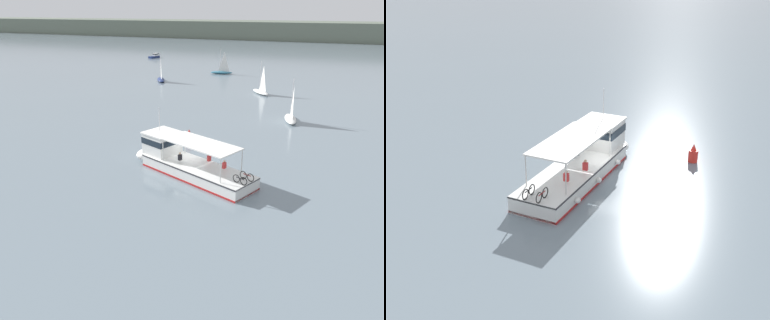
# 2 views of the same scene
# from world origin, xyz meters

# --- Properties ---
(ground_plane) EXTENTS (400.00, 400.00, 0.00)m
(ground_plane) POSITION_xyz_m (0.00, 0.00, 0.00)
(ground_plane) COLOR slate
(distant_shoreline) EXTENTS (400.00, 28.00, 7.76)m
(distant_shoreline) POSITION_xyz_m (0.00, 156.08, 3.88)
(distant_shoreline) COLOR #606B5B
(distant_shoreline) RESTS_ON ground
(ferry_main) EXTENTS (12.96, 7.47, 5.32)m
(ferry_main) POSITION_xyz_m (0.03, -1.27, 1.02)
(ferry_main) COLOR white
(ferry_main) RESTS_ON ground
(sailboat_off_stern) EXTENTS (4.17, 4.57, 5.40)m
(sailboat_off_stern) POSITION_xyz_m (-1.10, 33.89, 0.54)
(sailboat_off_stern) COLOR white
(sailboat_off_stern) RESTS_ON ground
(sailboat_near_starboard) EXTENTS (3.68, 4.83, 5.40)m
(sailboat_near_starboard) POSITION_xyz_m (-22.17, 38.03, 0.54)
(sailboat_near_starboard) COLOR navy
(sailboat_near_starboard) RESTS_ON ground
(sailboat_far_right) EXTENTS (4.99, 2.49, 5.40)m
(sailboat_far_right) POSITION_xyz_m (-13.85, 51.22, 0.54)
(sailboat_far_right) COLOR teal
(sailboat_far_right) RESTS_ON ground
(motorboat_far_left) EXTENTS (2.26, 3.82, 1.26)m
(motorboat_far_left) POSITION_xyz_m (-40.96, 71.03, 0.54)
(motorboat_far_left) COLOR navy
(motorboat_far_left) RESTS_ON ground
(sailboat_outer_anchorage) EXTENTS (2.56, 5.00, 5.40)m
(sailboat_outer_anchorage) POSITION_xyz_m (6.26, 18.81, 0.54)
(sailboat_outer_anchorage) COLOR white
(sailboat_outer_anchorage) RESTS_ON ground
(channel_buoy) EXTENTS (0.70, 0.70, 1.40)m
(channel_buoy) POSITION_xyz_m (-2.75, 6.50, 0.57)
(channel_buoy) COLOR red
(channel_buoy) RESTS_ON ground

